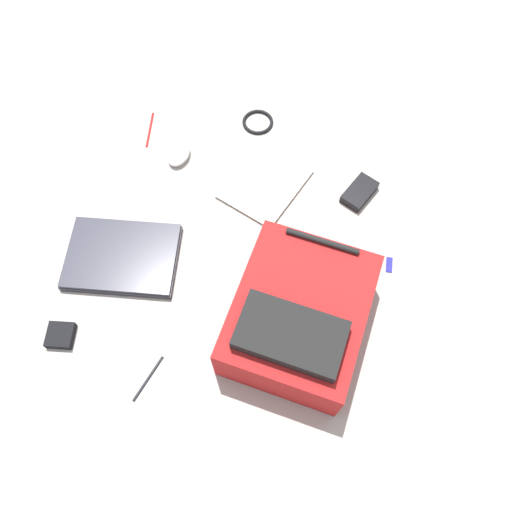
% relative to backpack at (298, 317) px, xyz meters
% --- Properties ---
extents(ground_plane, '(3.34, 3.34, 0.00)m').
position_rel_backpack_xyz_m(ground_plane, '(-0.22, 0.19, -0.09)').
color(ground_plane, gray).
extents(backpack, '(0.35, 0.42, 0.21)m').
position_rel_backpack_xyz_m(backpack, '(0.00, 0.00, 0.00)').
color(backpack, maroon).
rests_on(backpack, ground_plane).
extents(laptop, '(0.38, 0.32, 0.03)m').
position_rel_backpack_xyz_m(laptop, '(-0.56, 0.02, -0.08)').
color(laptop, '#24242C').
rests_on(laptop, ground_plane).
extents(book_blue, '(0.27, 0.30, 0.01)m').
position_rel_backpack_xyz_m(book_blue, '(-0.25, 0.42, -0.09)').
color(book_blue, silver).
rests_on(book_blue, ground_plane).
extents(computer_mouse, '(0.07, 0.10, 0.04)m').
position_rel_backpack_xyz_m(computer_mouse, '(-0.55, 0.42, -0.07)').
color(computer_mouse, silver).
rests_on(computer_mouse, ground_plane).
extents(cable_coil, '(0.11, 0.11, 0.01)m').
position_rel_backpack_xyz_m(cable_coil, '(-0.36, 0.65, -0.09)').
color(cable_coil, black).
rests_on(cable_coil, ground_plane).
extents(power_brick, '(0.10, 0.14, 0.03)m').
position_rel_backpack_xyz_m(power_brick, '(0.04, 0.49, -0.08)').
color(power_brick, black).
rests_on(power_brick, ground_plane).
extents(pen_black, '(0.03, 0.14, 0.01)m').
position_rel_backpack_xyz_m(pen_black, '(-0.33, -0.28, -0.09)').
color(pen_black, black).
rests_on(pen_black, ground_plane).
extents(pen_blue, '(0.05, 0.14, 0.01)m').
position_rel_backpack_xyz_m(pen_blue, '(-0.70, 0.49, -0.09)').
color(pen_blue, red).
rests_on(pen_blue, ground_plane).
extents(earbud_pouch, '(0.09, 0.09, 0.03)m').
position_rel_backpack_xyz_m(earbud_pouch, '(-0.61, -0.26, -0.08)').
color(earbud_pouch, black).
rests_on(earbud_pouch, ground_plane).
extents(usb_stick, '(0.03, 0.05, 0.01)m').
position_rel_backpack_xyz_m(usb_stick, '(0.20, 0.28, -0.09)').
color(usb_stick, '#191999').
rests_on(usb_stick, ground_plane).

